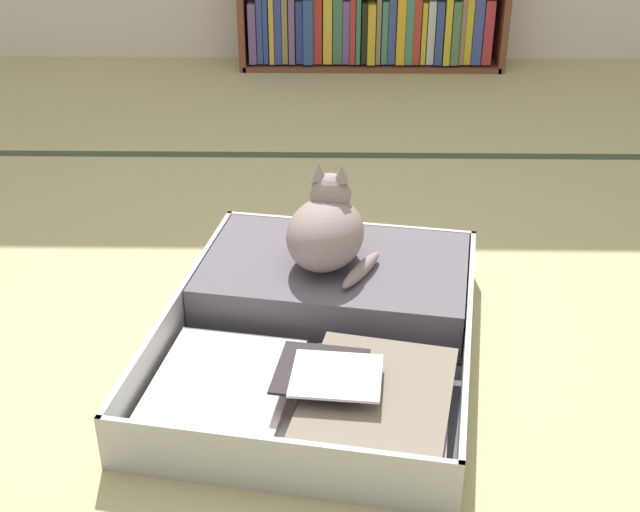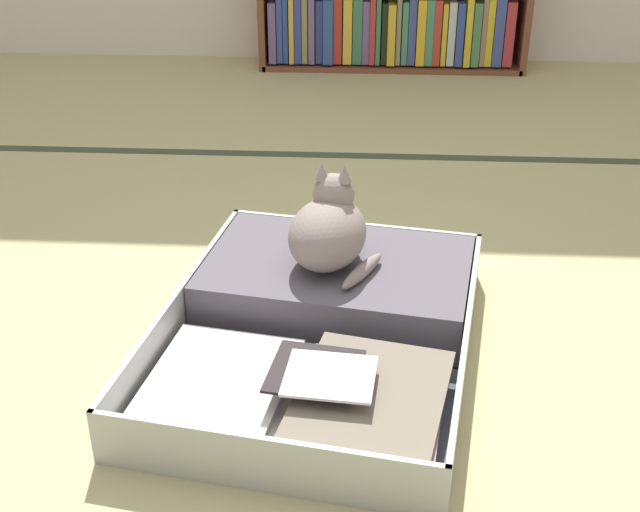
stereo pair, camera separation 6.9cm
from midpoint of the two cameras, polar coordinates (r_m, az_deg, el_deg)
The scene contains 4 objects.
ground_plane at distance 2.00m, azimuth -0.28°, elevation -5.23°, with size 10.00×10.00×0.00m, color tan.
tatami_border at distance 3.01m, azimuth 1.05°, elevation 6.90°, with size 4.80×0.05×0.00m.
open_suitcase at distance 1.96m, azimuth 1.51°, elevation -4.33°, with size 0.81×0.99×0.13m.
black_cat at distance 2.00m, azimuth 1.64°, elevation 1.79°, with size 0.26×0.29×0.24m.
Camera 2 is at (0.14, -1.66, 1.12)m, focal length 47.01 mm.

